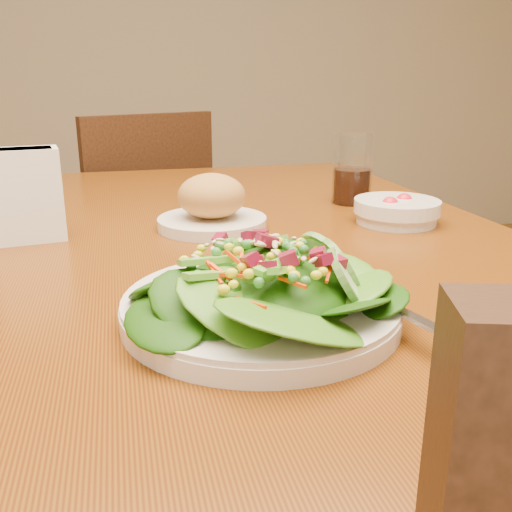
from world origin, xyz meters
name	(u,v)px	position (x,y,z in m)	size (l,w,h in m)	color
dining_table	(235,306)	(0.00, 0.00, 0.65)	(0.90, 1.40, 0.75)	#68360A
chair_far	(138,249)	(-0.12, 0.94, 0.47)	(0.53, 0.53, 0.88)	#3B1E10
salad_plate	(270,290)	(-0.02, -0.27, 0.78)	(0.29, 0.28, 0.08)	silver
bread_plate	(212,206)	(-0.02, 0.09, 0.79)	(0.18, 0.18, 0.09)	silver
tomato_bowl	(397,211)	(0.29, 0.05, 0.77)	(0.14, 0.14, 0.05)	silver
drinking_glass	(352,174)	(0.27, 0.21, 0.81)	(0.07, 0.07, 0.13)	silver
napkin_holder	(24,193)	(-0.30, 0.08, 0.82)	(0.11, 0.07, 0.14)	white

